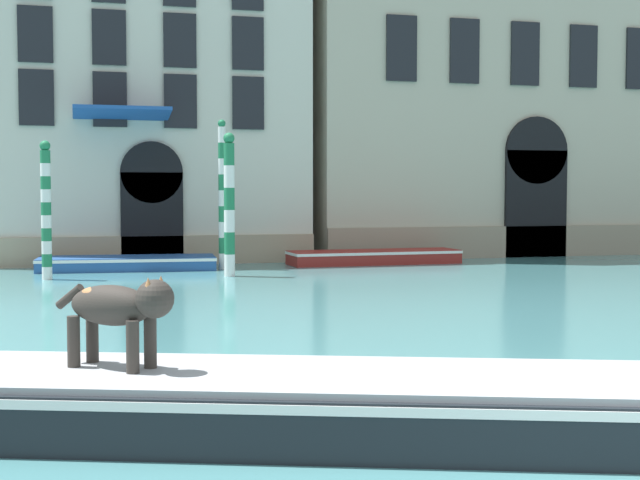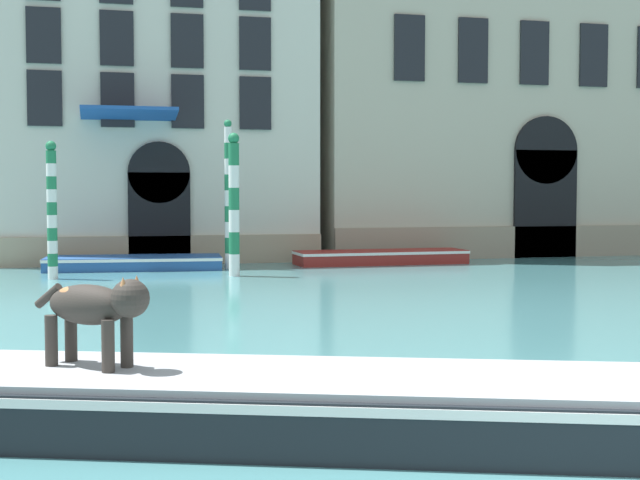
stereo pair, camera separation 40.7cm
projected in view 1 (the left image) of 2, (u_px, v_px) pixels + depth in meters
The scene contains 8 objects.
palazzo_left at pixel (138, 65), 28.64m from camera, with size 10.07×7.40×12.47m.
boat_foreground at pixel (294, 402), 7.92m from camera, with size 7.96×4.35×0.57m.
dog_on_deck at pixel (120, 307), 8.05m from camera, with size 1.05×0.92×0.85m.
boat_moored_near_palazzo at pixel (128, 263), 24.53m from camera, with size 4.91×2.05×0.37m.
boat_moored_far at pixel (374, 257), 26.56m from camera, with size 5.19×1.52×0.40m.
mooring_pole_0 at pixel (46, 210), 21.72m from camera, with size 0.26×0.26×3.40m.
mooring_pole_1 at pixel (229, 204), 22.56m from camera, with size 0.28×0.28×3.64m.
mooring_pole_2 at pixel (222, 194), 24.63m from camera, with size 0.22×0.22×4.14m.
Camera 1 is at (-3.89, -3.66, 2.18)m, focal length 50.00 mm.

